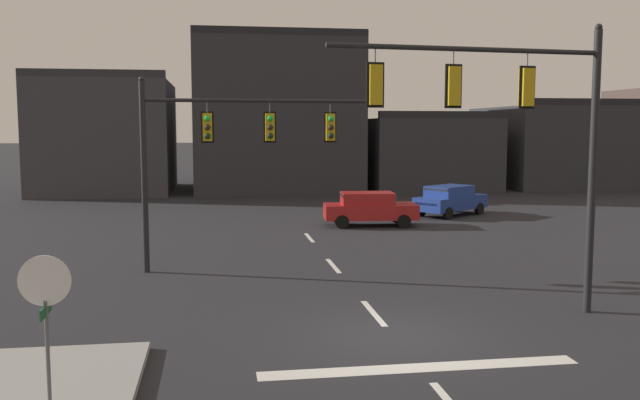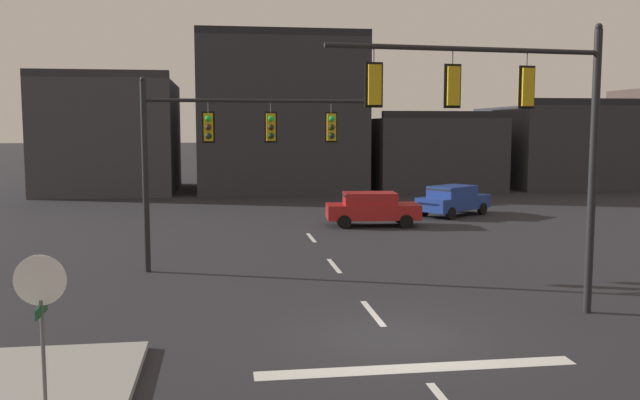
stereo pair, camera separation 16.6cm
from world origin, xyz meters
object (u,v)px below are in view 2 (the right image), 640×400
object	(u,v)px
signal_mast_far_side	(222,141)
car_lot_middle	(372,208)
stop_sign	(41,300)
car_lot_nearside	(453,200)
signal_mast_near_side	(515,118)

from	to	relation	value
signal_mast_far_side	car_lot_middle	distance (m)	11.99
stop_sign	car_lot_nearside	bearing A→B (deg)	58.56
signal_mast_near_side	stop_sign	distance (m)	11.34
car_lot_nearside	car_lot_middle	bearing A→B (deg)	-148.91
signal_mast_near_side	signal_mast_far_side	size ratio (longest dim) A/B	0.98
stop_sign	car_lot_middle	distance (m)	23.39
car_lot_nearside	signal_mast_far_side	bearing A→B (deg)	-135.04
car_lot_middle	signal_mast_far_side	bearing A→B (deg)	-127.88
signal_mast_near_side	car_lot_nearside	world-z (taller)	signal_mast_near_side
signal_mast_near_side	car_lot_nearside	bearing A→B (deg)	74.73
signal_mast_near_side	car_lot_nearside	size ratio (longest dim) A/B	1.56
signal_mast_far_side	stop_sign	xyz separation A→B (m)	(-2.69, -12.15, -2.10)
signal_mast_far_side	car_lot_middle	world-z (taller)	signal_mast_far_side
signal_mast_near_side	signal_mast_far_side	world-z (taller)	signal_mast_near_side
signal_mast_near_side	signal_mast_far_side	distance (m)	9.83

